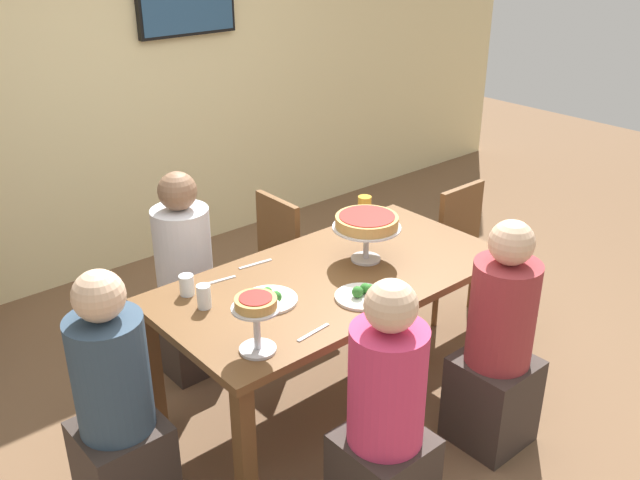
% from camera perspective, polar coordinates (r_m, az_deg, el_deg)
% --- Properties ---
extents(ground_plane, '(12.00, 12.00, 0.00)m').
position_cam_1_polar(ground_plane, '(3.79, 1.01, -12.78)').
color(ground_plane, brown).
extents(rear_partition, '(8.00, 0.12, 2.80)m').
position_cam_1_polar(rear_partition, '(4.94, -16.55, 13.32)').
color(rear_partition, beige).
rests_on(rear_partition, ground_plane).
extents(dining_table, '(1.73, 0.88, 0.74)m').
position_cam_1_polar(dining_table, '(3.43, 1.09, -4.15)').
color(dining_table, brown).
rests_on(dining_table, ground_plane).
extents(television, '(0.73, 0.05, 0.43)m').
position_cam_1_polar(television, '(5.05, -10.78, 18.42)').
color(television, black).
extents(diner_head_west, '(0.34, 0.34, 1.15)m').
position_cam_1_polar(diner_head_west, '(3.01, -16.13, -13.66)').
color(diner_head_west, '#382D28').
rests_on(diner_head_west, ground_plane).
extents(diner_near_left, '(0.34, 0.34, 1.15)m').
position_cam_1_polar(diner_near_left, '(2.85, 5.29, -15.05)').
color(diner_near_left, '#382D28').
rests_on(diner_near_left, ground_plane).
extents(diner_far_left, '(0.34, 0.34, 1.15)m').
position_cam_1_polar(diner_far_left, '(3.85, -10.80, -3.86)').
color(diner_far_left, '#382D28').
rests_on(diner_far_left, ground_plane).
extents(diner_near_right, '(0.34, 0.34, 1.15)m').
position_cam_1_polar(diner_near_right, '(3.36, 14.21, -8.83)').
color(diner_near_right, '#382D28').
rests_on(diner_near_right, ground_plane).
extents(chair_far_right, '(0.40, 0.40, 0.87)m').
position_cam_1_polar(chair_far_right, '(4.15, -2.18, -1.20)').
color(chair_far_right, brown).
rests_on(chair_far_right, ground_plane).
extents(chair_head_east, '(0.40, 0.40, 0.87)m').
position_cam_1_polar(chair_head_east, '(4.28, 12.25, -0.97)').
color(chair_head_east, brown).
rests_on(chair_head_east, ground_plane).
extents(deep_dish_pizza_stand, '(0.34, 0.34, 0.24)m').
position_cam_1_polar(deep_dish_pizza_stand, '(3.45, 3.81, 1.31)').
color(deep_dish_pizza_stand, silver).
rests_on(deep_dish_pizza_stand, dining_table).
extents(personal_pizza_stand, '(0.20, 0.20, 0.24)m').
position_cam_1_polar(personal_pizza_stand, '(2.75, -5.20, -5.85)').
color(personal_pizza_stand, silver).
rests_on(personal_pizza_stand, dining_table).
extents(salad_plate_near_diner, '(0.24, 0.24, 0.07)m').
position_cam_1_polar(salad_plate_near_diner, '(3.19, 3.44, -4.45)').
color(salad_plate_near_diner, white).
rests_on(salad_plate_near_diner, dining_table).
extents(salad_plate_far_diner, '(0.26, 0.26, 0.07)m').
position_cam_1_polar(salad_plate_far_diner, '(3.16, -4.12, -4.74)').
color(salad_plate_far_diner, white).
rests_on(salad_plate_far_diner, dining_table).
extents(beer_glass_amber_tall, '(0.08, 0.08, 0.16)m').
position_cam_1_polar(beer_glass_amber_tall, '(3.91, 3.62, 2.43)').
color(beer_glass_amber_tall, gold).
rests_on(beer_glass_amber_tall, dining_table).
extents(water_glass_clear_near, '(0.07, 0.07, 0.10)m').
position_cam_1_polar(water_glass_clear_near, '(3.25, -10.77, -3.61)').
color(water_glass_clear_near, white).
rests_on(water_glass_clear_near, dining_table).
extents(water_glass_clear_far, '(0.06, 0.06, 0.11)m').
position_cam_1_polar(water_glass_clear_far, '(3.13, -9.40, -4.55)').
color(water_glass_clear_far, white).
rests_on(water_glass_clear_far, dining_table).
extents(cutlery_fork_near, '(0.18, 0.04, 0.00)m').
position_cam_1_polar(cutlery_fork_near, '(3.49, -5.26, -1.95)').
color(cutlery_fork_near, silver).
rests_on(cutlery_fork_near, dining_table).
extents(cutlery_knife_near, '(0.18, 0.03, 0.00)m').
position_cam_1_polar(cutlery_knife_near, '(2.94, -0.54, -7.51)').
color(cutlery_knife_near, silver).
rests_on(cutlery_knife_near, dining_table).
extents(cutlery_fork_far, '(0.18, 0.04, 0.00)m').
position_cam_1_polar(cutlery_fork_far, '(3.36, -8.27, -3.31)').
color(cutlery_fork_far, silver).
rests_on(cutlery_fork_far, dining_table).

